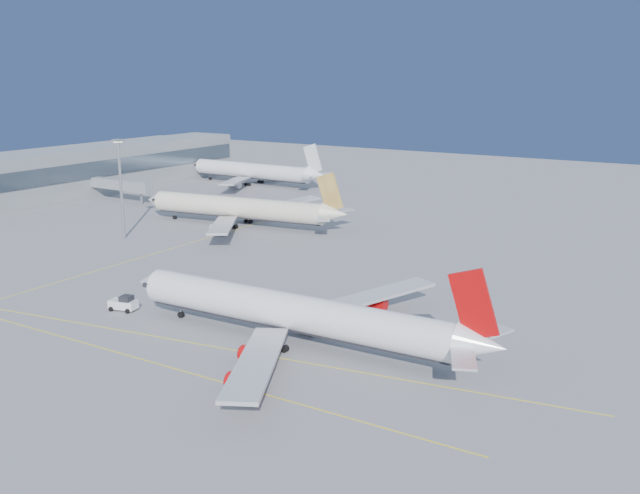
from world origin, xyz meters
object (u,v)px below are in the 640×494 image
(airliner_virgin, at_px, (298,314))
(airliner_etihad, at_px, (242,208))
(light_mast, at_px, (121,181))
(pushback_tug, at_px, (124,303))
(airliner_third, at_px, (255,171))

(airliner_virgin, distance_m, airliner_etihad, 83.37)
(light_mast, bearing_deg, pushback_tug, -43.50)
(pushback_tug, bearing_deg, airliner_virgin, -7.33)
(airliner_virgin, xyz_separation_m, light_mast, (-72.40, 34.89, 9.27))
(airliner_virgin, xyz_separation_m, pushback_tug, (-32.84, -2.66, -3.39))
(airliner_etihad, distance_m, pushback_tug, 68.03)
(airliner_virgin, bearing_deg, airliner_third, 127.79)
(airliner_virgin, distance_m, light_mast, 80.90)
(airliner_etihad, height_order, pushback_tug, airliner_etihad)
(airliner_virgin, height_order, light_mast, light_mast)
(airliner_virgin, distance_m, airliner_third, 152.00)
(airliner_etihad, relative_size, airliner_third, 1.01)
(airliner_virgin, xyz_separation_m, airliner_etihad, (-57.01, 60.83, 0.08))
(airliner_etihad, height_order, airliner_third, airliner_third)
(airliner_virgin, height_order, airliner_third, airliner_third)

